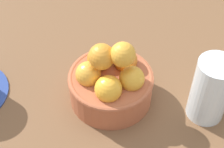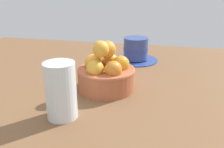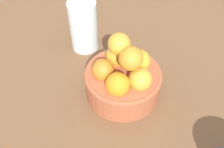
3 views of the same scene
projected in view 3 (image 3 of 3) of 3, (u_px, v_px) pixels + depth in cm
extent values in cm
cube|color=brown|center=(122.00, 98.00, 51.57)|extent=(128.48, 98.62, 4.08)
cylinder|color=#AD5938|center=(123.00, 83.00, 48.03)|extent=(14.46, 14.46, 5.56)
torus|color=#AD5938|center=(123.00, 75.00, 46.28)|extent=(14.66, 14.66, 1.00)
sphere|color=orange|center=(118.00, 84.00, 42.83)|extent=(4.41, 4.41, 4.41)
sphere|color=gold|center=(141.00, 78.00, 43.81)|extent=(4.32, 4.32, 4.32)
sphere|color=gold|center=(139.00, 61.00, 46.81)|extent=(4.47, 4.47, 4.47)
sphere|color=gold|center=(116.00, 56.00, 47.69)|extent=(4.26, 4.26, 4.26)
sphere|color=orange|center=(103.00, 70.00, 45.23)|extent=(4.20, 4.20, 4.20)
sphere|color=orange|center=(131.00, 59.00, 41.90)|extent=(4.30, 4.30, 4.30)
sphere|color=gold|center=(119.00, 44.00, 43.16)|extent=(4.06, 4.06, 4.06)
cylinder|color=silver|center=(83.00, 26.00, 55.37)|extent=(6.28, 6.28, 11.73)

